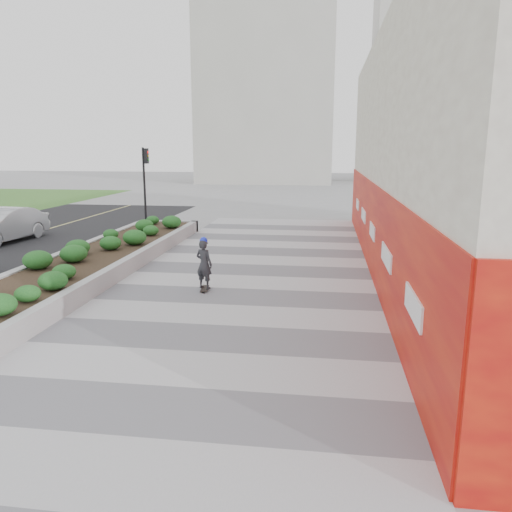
# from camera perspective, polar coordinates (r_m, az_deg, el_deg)

# --- Properties ---
(ground) EXTENTS (160.00, 160.00, 0.00)m
(ground) POSITION_cam_1_polar(r_m,az_deg,el_deg) (9.73, -7.27, -13.13)
(ground) COLOR gray
(ground) RESTS_ON ground
(walkway) EXTENTS (8.00, 36.00, 0.01)m
(walkway) POSITION_cam_1_polar(r_m,az_deg,el_deg) (12.43, -3.66, -7.29)
(walkway) COLOR #A8A8AD
(walkway) RESTS_ON ground
(building) EXTENTS (6.04, 24.08, 8.00)m
(building) POSITION_cam_1_polar(r_m,az_deg,el_deg) (18.04, 23.08, 10.71)
(building) COLOR #BDB1A2
(building) RESTS_ON ground
(planter) EXTENTS (3.00, 18.00, 0.90)m
(planter) POSITION_cam_1_polar(r_m,az_deg,el_deg) (17.76, -18.66, -0.56)
(planter) COLOR #9E9EA0
(planter) RESTS_ON ground
(traffic_signal_near) EXTENTS (0.33, 0.28, 4.20)m
(traffic_signal_near) POSITION_cam_1_polar(r_m,az_deg,el_deg) (27.73, -12.54, 9.05)
(traffic_signal_near) COLOR black
(traffic_signal_near) RESTS_ON ground
(distant_bldg_north_l) EXTENTS (16.00, 12.00, 20.00)m
(distant_bldg_north_l) POSITION_cam_1_polar(r_m,az_deg,el_deg) (64.17, 1.34, 17.43)
(distant_bldg_north_l) COLOR #ADAAA3
(distant_bldg_north_l) RESTS_ON ground
(distant_bldg_north_r) EXTENTS (14.00, 10.00, 24.00)m
(distant_bldg_north_r) POSITION_cam_1_polar(r_m,az_deg,el_deg) (70.06, 19.21, 17.99)
(distant_bldg_north_r) COLOR #ADAAA3
(distant_bldg_north_r) RESTS_ON ground
(manhole_cover) EXTENTS (0.44, 0.44, 0.01)m
(manhole_cover) POSITION_cam_1_polar(r_m,az_deg,el_deg) (12.34, -1.36, -7.42)
(manhole_cover) COLOR #595654
(manhole_cover) RESTS_ON ground
(skateboarder) EXTENTS (0.63, 0.74, 1.62)m
(skateboarder) POSITION_cam_1_polar(r_m,az_deg,el_deg) (14.76, -5.95, -0.89)
(skateboarder) COLOR beige
(skateboarder) RESTS_ON ground
(car_silver) EXTENTS (2.06, 4.79, 1.53)m
(car_silver) POSITION_cam_1_polar(r_m,az_deg,el_deg) (25.06, -27.06, 3.11)
(car_silver) COLOR #BBBDC3
(car_silver) RESTS_ON ground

